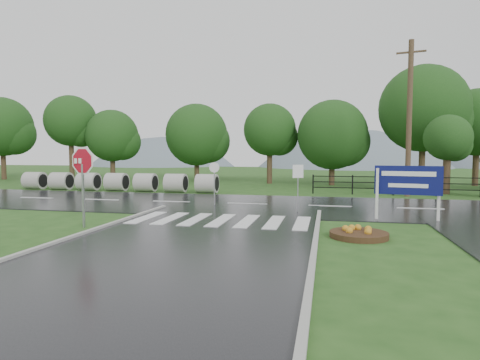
# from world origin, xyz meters

# --- Properties ---
(ground) EXTENTS (120.00, 120.00, 0.00)m
(ground) POSITION_xyz_m (0.00, 0.00, 0.00)
(ground) COLOR #254E1A
(ground) RESTS_ON ground
(main_road) EXTENTS (90.00, 8.00, 0.04)m
(main_road) POSITION_xyz_m (0.00, 10.00, 0.00)
(main_road) COLOR black
(main_road) RESTS_ON ground
(crosswalk) EXTENTS (6.50, 2.80, 0.02)m
(crosswalk) POSITION_xyz_m (0.00, 5.00, 0.06)
(crosswalk) COLOR silver
(crosswalk) RESTS_ON ground
(curb_right) EXTENTS (0.15, 24.00, 0.12)m
(curb_right) POSITION_xyz_m (3.55, -4.00, 0.00)
(curb_right) COLOR #A3A39B
(curb_right) RESTS_ON ground
(fence_west) EXTENTS (9.58, 0.08, 1.20)m
(fence_west) POSITION_xyz_m (7.75, 16.00, 0.72)
(fence_west) COLOR black
(fence_west) RESTS_ON ground
(hills) EXTENTS (102.00, 48.00, 48.00)m
(hills) POSITION_xyz_m (3.49, 65.00, -15.54)
(hills) COLOR slate
(hills) RESTS_ON ground
(treeline) EXTENTS (83.20, 5.20, 10.00)m
(treeline) POSITION_xyz_m (1.00, 24.00, 0.00)
(treeline) COLOR #163D13
(treeline) RESTS_ON ground
(culvert_pipes) EXTENTS (13.90, 1.20, 1.20)m
(culvert_pipes) POSITION_xyz_m (-9.90, 15.00, 0.60)
(culvert_pipes) COLOR #9E9B93
(culvert_pipes) RESTS_ON ground
(stop_sign) EXTENTS (1.29, 0.29, 2.95)m
(stop_sign) POSITION_xyz_m (-4.32, 2.88, 2.04)
(stop_sign) COLOR #939399
(stop_sign) RESTS_ON ground
(estate_billboard) EXTENTS (2.36, 0.45, 2.08)m
(estate_billboard) POSITION_xyz_m (6.82, 6.65, 1.43)
(estate_billboard) COLOR silver
(estate_billboard) RESTS_ON ground
(flower_bed) EXTENTS (1.75, 1.75, 0.35)m
(flower_bed) POSITION_xyz_m (4.82, 3.19, 0.13)
(flower_bed) COLOR #332111
(flower_bed) RESTS_ON ground
(reg_sign_small) EXTENTS (0.45, 0.14, 2.06)m
(reg_sign_small) POSITION_xyz_m (2.63, 7.86, 1.47)
(reg_sign_small) COLOR #939399
(reg_sign_small) RESTS_ON ground
(reg_sign_round) EXTENTS (0.49, 0.09, 2.11)m
(reg_sign_round) POSITION_xyz_m (-1.45, 9.17, 1.35)
(reg_sign_round) COLOR #939399
(reg_sign_round) RESTS_ON ground
(utility_pole_east) EXTENTS (1.58, 0.43, 8.99)m
(utility_pole_east) POSITION_xyz_m (8.43, 15.50, 4.57)
(utility_pole_east) COLOR #473523
(utility_pole_east) RESTS_ON ground
(entrance_tree_left) EXTENTS (2.81, 2.81, 4.89)m
(entrance_tree_left) POSITION_xyz_m (11.06, 17.50, 3.44)
(entrance_tree_left) COLOR #3D2B1C
(entrance_tree_left) RESTS_ON ground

